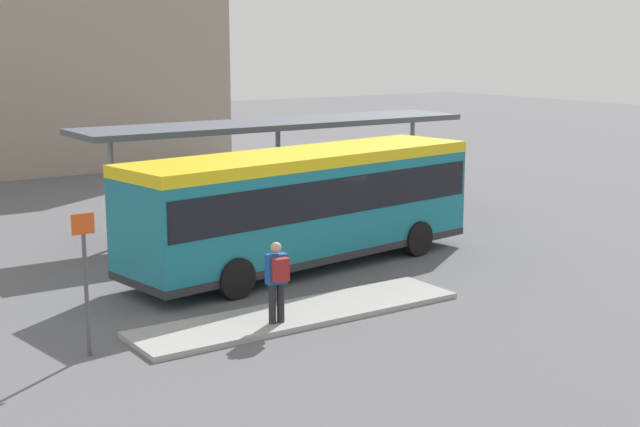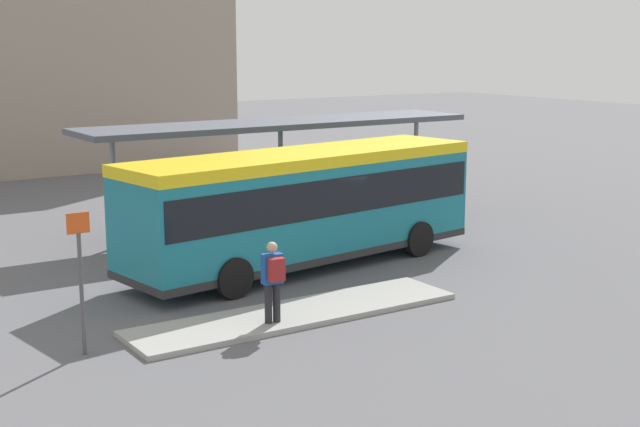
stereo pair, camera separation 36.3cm
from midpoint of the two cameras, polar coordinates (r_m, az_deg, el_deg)
The scene contains 10 objects.
ground_plane at distance 24.00m, azimuth -0.59°, elevation -3.41°, with size 120.00×120.00×0.00m, color #5B5B60.
curb_island at distance 19.73m, azimuth -1.01°, elevation -6.43°, with size 7.70×1.80×0.12m.
city_bus at distance 23.62m, azimuth -0.59°, elevation 0.87°, with size 10.56×3.93×3.11m.
pedestrian_waiting at distance 18.65m, azimuth -2.46°, elevation -4.09°, with size 0.45×0.47×1.74m.
bicycle_green at distance 30.16m, azimuth 8.68°, elevation 0.11°, with size 0.48×1.55×0.67m.
bicycle_yellow at distance 30.72m, azimuth 7.45°, elevation 0.40°, with size 0.48×1.72×0.74m.
bicycle_orange at distance 31.58m, azimuth 6.89°, elevation 0.65°, with size 0.48×1.58×0.68m.
station_shelter at distance 28.71m, azimuth -2.20°, elevation 5.64°, with size 13.25×2.76×3.45m.
potted_planter_near_shelter at distance 25.50m, azimuth -4.63°, elevation -1.06°, with size 0.86×0.86×1.27m.
platform_sign at distance 17.54m, azimuth -14.49°, elevation -3.94°, with size 0.44×0.08×2.80m.
Camera 2 is at (-12.42, -19.66, 5.97)m, focal length 50.00 mm.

